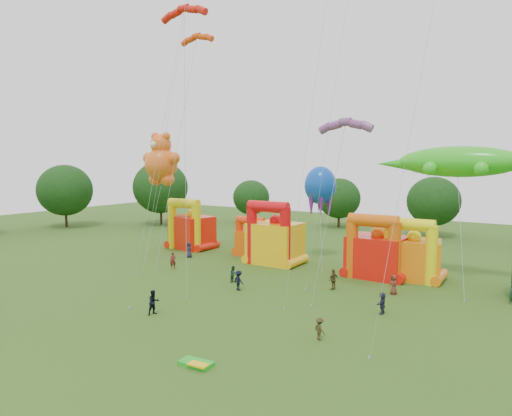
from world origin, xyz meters
The scene contains 22 objects.
ground centered at (0.00, 0.00, 0.00)m, with size 160.00×160.00×0.00m, color #325618.
tree_ring centered at (-1.22, 0.63, 6.26)m, with size 126.96×129.10×12.07m.
bouncy_castle_0 centered at (-18.05, 29.00, 2.64)m, with size 6.38×5.58×6.98m.
bouncy_castle_1 centered at (-7.90, 29.70, 1.96)m, with size 4.71×3.91×5.10m.
bouncy_castle_2 centered at (-3.53, 26.93, 2.82)m, with size 5.81×4.70×7.48m.
bouncy_castle_3 centered at (8.65, 27.05, 2.53)m, with size 5.83×4.77×6.70m.
bouncy_castle_4 centered at (12.08, 28.05, 2.42)m, with size 5.84×5.01×6.38m.
teddy_bear_kite centered at (-17.37, 22.17, 8.73)m, with size 5.77×6.94×15.69m.
gecko_kite centered at (16.16, 28.39, 8.39)m, with size 15.21×10.37×13.65m.
octopus_kite centered at (0.94, 30.20, 5.10)m, with size 5.34×8.57×11.50m.
parafoil_kites centered at (-4.84, 14.60, 13.07)m, with size 25.66×14.01×27.85m.
diamond_kites centered at (2.11, 15.42, 15.27)m, with size 30.13×19.13×36.11m.
folded_kite_bundle centered at (6.26, 0.97, 0.14)m, with size 2.07×1.21×0.31m.
spectator_0 centered at (-14.17, 24.15, 0.98)m, with size 0.95×0.62×1.95m, color #212137.
spectator_1 centered at (-11.65, 18.48, 0.94)m, with size 0.68×0.45×1.88m, color maroon.
spectator_2 centered at (-2.66, 17.45, 0.82)m, with size 0.80×0.62×1.64m, color #163826.
spectator_3 centered at (-0.61, 15.36, 0.93)m, with size 1.20×0.69×1.86m, color black.
spectator_4 centered at (6.79, 20.22, 0.97)m, with size 1.14×0.47×1.95m, color #473F1C.
spectator_5 centered at (12.68, 15.95, 0.86)m, with size 1.59×0.51×1.72m, color #23263B.
spectator_6 centered at (11.95, 21.70, 0.90)m, with size 0.88×0.57×1.81m, color #5E2B1B.
spectator_8 centered at (-2.39, 6.21, 0.97)m, with size 0.94×0.74×1.94m, color black.
spectator_9 centered at (10.74, 8.41, 0.77)m, with size 1.00×0.57×1.55m, color #382F16.
Camera 1 is at (22.91, -18.83, 11.89)m, focal length 32.00 mm.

